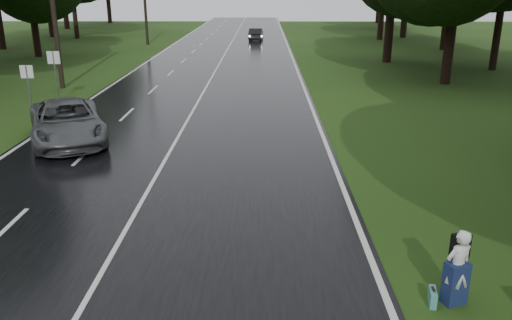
% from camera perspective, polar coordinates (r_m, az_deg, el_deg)
% --- Properties ---
extents(ground, '(160.00, 160.00, 0.00)m').
position_cam_1_polar(ground, '(11.56, -16.78, -12.13)').
color(ground, '#264414').
rests_on(ground, ground).
extents(road, '(12.00, 140.00, 0.04)m').
position_cam_1_polar(road, '(30.16, -5.71, 7.72)').
color(road, black).
rests_on(road, ground).
extents(lane_center, '(0.12, 140.00, 0.01)m').
position_cam_1_polar(lane_center, '(30.16, -5.71, 7.76)').
color(lane_center, silver).
rests_on(lane_center, road).
extents(grey_car, '(4.61, 6.17, 1.56)m').
position_cam_1_polar(grey_car, '(21.07, -20.25, 4.01)').
color(grey_car, '#505355').
rests_on(grey_car, road).
extents(far_car, '(1.59, 4.00, 1.29)m').
position_cam_1_polar(far_car, '(57.95, -0.01, 13.79)').
color(far_car, black).
rests_on(far_car, road).
extents(hitchhiker, '(0.66, 0.63, 1.54)m').
position_cam_1_polar(hitchhiker, '(10.59, 21.43, -11.25)').
color(hitchhiker, silver).
rests_on(hitchhiker, ground).
extents(suitcase, '(0.20, 0.44, 0.30)m').
position_cam_1_polar(suitcase, '(10.69, 18.99, -14.18)').
color(suitcase, teal).
rests_on(suitcase, ground).
extents(utility_pole_mid, '(1.80, 0.28, 9.99)m').
position_cam_1_polar(utility_pole_mid, '(32.80, -20.64, 7.47)').
color(utility_pole_mid, black).
rests_on(utility_pole_mid, ground).
extents(utility_pole_far, '(1.80, 0.28, 9.72)m').
position_cam_1_polar(utility_pole_far, '(55.14, -11.92, 12.42)').
color(utility_pole_far, black).
rests_on(utility_pole_far, ground).
extents(road_sign_a, '(0.58, 0.10, 2.41)m').
position_cam_1_polar(road_sign_a, '(25.85, -23.47, 4.32)').
color(road_sign_a, white).
rests_on(road_sign_a, ground).
extents(road_sign_b, '(0.63, 0.10, 2.64)m').
position_cam_1_polar(road_sign_b, '(28.68, -21.00, 5.94)').
color(road_sign_b, white).
rests_on(road_sign_b, ground).
extents(tree_left_e, '(7.35, 7.35, 11.48)m').
position_cam_1_polar(tree_left_e, '(48.46, -22.96, 10.52)').
color(tree_left_e, black).
rests_on(tree_left_e, ground).
extents(tree_left_f, '(9.74, 9.74, 15.22)m').
position_cam_1_polar(tree_left_f, '(63.73, -19.20, 12.62)').
color(tree_left_f, black).
rests_on(tree_left_f, ground).
extents(tree_right_d, '(8.53, 8.53, 13.33)m').
position_cam_1_polar(tree_right_d, '(34.22, 20.19, 7.95)').
color(tree_right_d, black).
rests_on(tree_right_d, ground).
extents(tree_right_e, '(8.34, 8.34, 13.03)m').
position_cam_1_polar(tree_right_e, '(42.77, 14.27, 10.49)').
color(tree_right_e, black).
rests_on(tree_right_e, ground).
extents(tree_right_f, '(9.07, 9.07, 14.17)m').
position_cam_1_polar(tree_right_f, '(60.66, 13.54, 12.86)').
color(tree_right_f, black).
rests_on(tree_right_f, ground).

